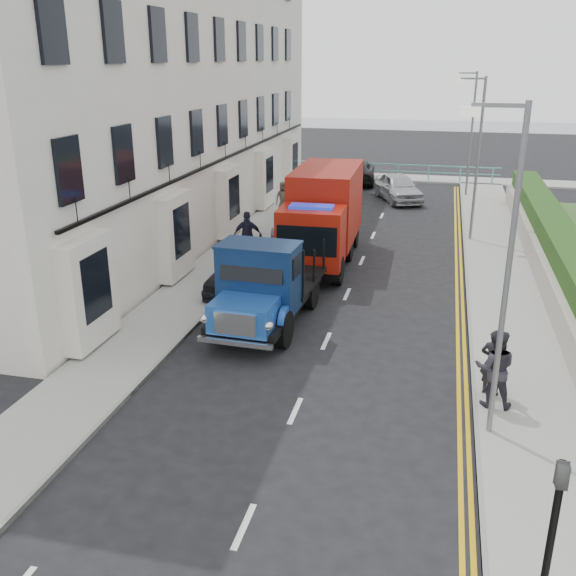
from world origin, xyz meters
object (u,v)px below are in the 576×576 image
object	(u,v)px
lamp_far	(470,127)
bedford_lorry	(261,291)
red_lorry	(323,214)
parked_car_front	(245,268)
pedestrian_east_near	(493,362)
lamp_near	(503,259)
lamp_mid	(476,150)

from	to	relation	value
lamp_far	bedford_lorry	world-z (taller)	lamp_far
red_lorry	parked_car_front	distance (m)	4.57
pedestrian_east_near	lamp_near	bearing A→B (deg)	96.00
lamp_mid	lamp_far	size ratio (longest dim) A/B	1.00
lamp_far	pedestrian_east_near	size ratio (longest dim) A/B	4.26
red_lorry	parked_car_front	bearing A→B (deg)	-119.27
lamp_far	pedestrian_east_near	bearing A→B (deg)	-89.47
lamp_far	red_lorry	distance (m)	15.58
lamp_mid	lamp_far	bearing A→B (deg)	90.00
lamp_mid	red_lorry	size ratio (longest dim) A/B	1.00
parked_car_front	pedestrian_east_near	xyz separation A→B (m)	(8.00, -6.04, 0.18)
lamp_near	bedford_lorry	bearing A→B (deg)	145.09
red_lorry	pedestrian_east_near	xyz separation A→B (m)	(5.95, -9.94, -0.98)
lamp_mid	bedford_lorry	xyz separation A→B (m)	(-6.20, -11.67, -2.76)
lamp_mid	parked_car_front	world-z (taller)	lamp_mid
bedford_lorry	lamp_far	bearing A→B (deg)	76.65
lamp_mid	parked_car_front	size ratio (longest dim) A/B	1.58
lamp_near	pedestrian_east_near	distance (m)	3.51
bedford_lorry	red_lorry	xyz separation A→B (m)	(0.48, 7.32, 0.68)
lamp_mid	parked_car_front	xyz separation A→B (m)	(-7.78, -8.25, -3.24)
lamp_near	bedford_lorry	world-z (taller)	lamp_near
lamp_far	parked_car_front	distance (m)	20.10
lamp_mid	lamp_far	world-z (taller)	same
lamp_far	parked_car_front	world-z (taller)	lamp_far
pedestrian_east_near	red_lorry	bearing A→B (deg)	-45.70
lamp_mid	lamp_far	distance (m)	10.00
parked_car_front	pedestrian_east_near	distance (m)	10.02
lamp_near	red_lorry	xyz separation A→B (m)	(-5.73, 11.65, -2.07)
lamp_near	lamp_mid	distance (m)	16.00
red_lorry	lamp_far	bearing A→B (deg)	66.69
red_lorry	pedestrian_east_near	bearing A→B (deg)	-60.67
lamp_mid	red_lorry	bearing A→B (deg)	-142.80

